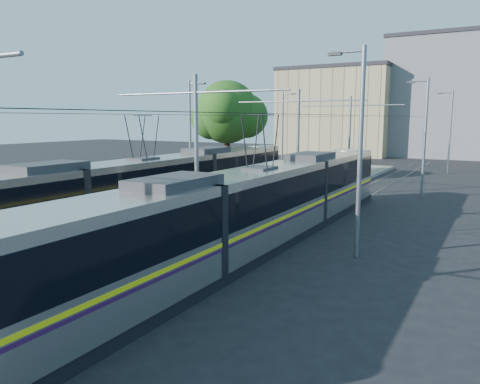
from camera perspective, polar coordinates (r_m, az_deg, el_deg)
The scene contains 13 objects.
ground at distance 16.44m, azimuth -21.54°, elevation -10.68°, with size 160.00×160.00×0.00m, color black.
platform at distance 29.72m, azimuth 4.73°, elevation -1.16°, with size 4.00×50.00×0.30m, color gray.
tactile_strip_left at distance 30.32m, azimuth 2.25°, elevation -0.63°, with size 0.70×50.00×0.01m, color gray.
tactile_strip_right at distance 29.13m, azimuth 7.32°, elevation -1.10°, with size 0.70×50.00×0.01m, color gray.
rails at distance 29.75m, azimuth 4.73°, elevation -1.41°, with size 8.71×70.00×0.03m.
tram_left at distance 24.31m, azimuth -11.57°, elevation 0.15°, with size 2.43×28.71×5.50m.
tram_right at distance 19.31m, azimuth 2.42°, elevation -1.47°, with size 2.43×28.39×5.50m.
catenary at distance 26.72m, azimuth 2.27°, elevation 7.17°, with size 9.20×70.00×7.00m.
street_lamps at distance 32.96m, azimuth 7.77°, elevation 6.84°, with size 15.18×38.22×8.00m.
shelter at distance 29.12m, azimuth 5.33°, elevation 1.11°, with size 0.68×1.00×2.09m.
tree at distance 40.38m, azimuth -0.98°, elevation 9.57°, with size 5.89×5.45×8.56m.
building_left at distance 73.06m, azimuth 11.98°, elevation 9.59°, with size 16.32×12.24×12.81m.
building_centre at distance 73.90m, azimuth 25.11°, elevation 10.43°, with size 18.36×14.28×16.64m.
Camera 1 is at (12.25, -9.58, 5.35)m, focal length 35.00 mm.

